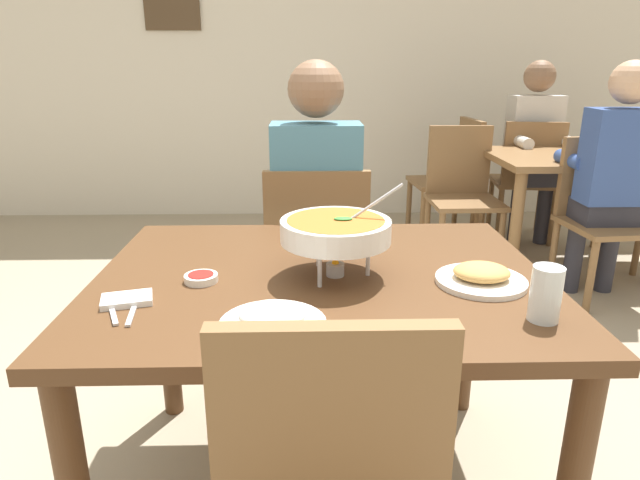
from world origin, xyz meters
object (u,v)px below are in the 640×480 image
(patron_bg_left, at_px, (534,142))
(chair_bg_window, at_px, (461,187))
(rice_plate, at_px, (273,320))
(appetizer_plate, at_px, (481,276))
(diner_main, at_px, (316,201))
(chair_bg_corner, at_px, (455,172))
(chair_diner_main, at_px, (316,257))
(chair_bg_left, at_px, (527,174))
(patron_bg_middle, at_px, (613,169))
(drink_glass, at_px, (545,297))
(curry_bowl, at_px, (336,231))
(sauce_dish, at_px, (201,278))
(dining_table_main, at_px, (321,307))
(chair_bg_middle, at_px, (601,209))
(dining_table_far, at_px, (569,175))

(patron_bg_left, bearing_deg, chair_bg_window, -145.03)
(rice_plate, bearing_deg, appetizer_plate, 24.09)
(diner_main, height_order, chair_bg_window, diner_main)
(chair_bg_window, bearing_deg, diner_main, -127.52)
(chair_bg_corner, relative_size, patron_bg_left, 0.69)
(chair_diner_main, xyz_separation_m, patron_bg_left, (1.61, 1.75, 0.24))
(diner_main, xyz_separation_m, chair_bg_left, (1.58, 1.70, -0.24))
(diner_main, xyz_separation_m, patron_bg_middle, (1.62, 0.66, 0.00))
(appetizer_plate, relative_size, drink_glass, 1.85)
(rice_plate, relative_size, chair_bg_window, 0.27)
(chair_diner_main, bearing_deg, curry_bowl, -87.21)
(drink_glass, bearing_deg, appetizer_plate, 109.12)
(appetizer_plate, xyz_separation_m, chair_bg_window, (0.56, 2.16, -0.25))
(sauce_dish, height_order, drink_glass, drink_glass)
(dining_table_main, xyz_separation_m, patron_bg_middle, (1.62, 1.47, 0.11))
(chair_diner_main, distance_m, chair_bg_middle, 1.79)
(curry_bowl, xyz_separation_m, appetizer_plate, (0.39, -0.07, -0.11))
(dining_table_far, distance_m, patron_bg_left, 0.55)
(chair_bg_corner, height_order, chair_bg_window, same)
(rice_plate, distance_m, patron_bg_middle, 2.49)
(chair_bg_left, bearing_deg, rice_plate, -121.08)
(patron_bg_middle, bearing_deg, dining_table_main, -137.90)
(curry_bowl, height_order, chair_bg_corner, curry_bowl)
(sauce_dish, distance_m, chair_bg_corner, 3.00)
(curry_bowl, distance_m, patron_bg_middle, 2.17)
(diner_main, relative_size, patron_bg_middle, 1.00)
(chair_bg_left, bearing_deg, appetizer_plate, -114.21)
(sauce_dish, height_order, chair_bg_middle, chair_bg_middle)
(chair_diner_main, bearing_deg, patron_bg_left, 47.37)
(chair_diner_main, relative_size, sauce_dish, 10.00)
(chair_bg_left, height_order, patron_bg_left, patron_bg_left)
(chair_bg_corner, bearing_deg, appetizer_plate, -103.60)
(appetizer_plate, bearing_deg, sauce_dish, 177.55)
(sauce_dish, height_order, patron_bg_middle, patron_bg_middle)
(drink_glass, height_order, chair_bg_window, chair_bg_window)
(chair_bg_window, distance_m, patron_bg_left, 0.81)
(appetizer_plate, bearing_deg, patron_bg_left, 65.44)
(curry_bowl, bearing_deg, chair_bg_middle, 44.15)
(chair_bg_corner, bearing_deg, chair_bg_middle, -62.86)
(chair_bg_middle, bearing_deg, chair_bg_window, 138.70)
(chair_bg_window, height_order, patron_bg_left, patron_bg_left)
(chair_diner_main, xyz_separation_m, chair_bg_corner, (1.07, 1.82, 0.00))
(chair_bg_corner, height_order, patron_bg_middle, patron_bg_middle)
(dining_table_main, xyz_separation_m, diner_main, (0.00, 0.80, 0.11))
(rice_plate, relative_size, sauce_dish, 2.67)
(dining_table_far, height_order, chair_bg_corner, chair_bg_corner)
(patron_bg_left, bearing_deg, drink_glass, -111.54)
(chair_bg_window, bearing_deg, patron_bg_middle, -43.95)
(curry_bowl, relative_size, appetizer_plate, 1.39)
(curry_bowl, relative_size, rice_plate, 1.39)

